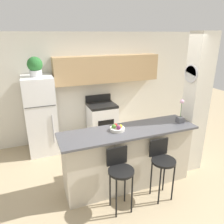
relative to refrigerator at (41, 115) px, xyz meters
name	(u,v)px	position (x,y,z in m)	size (l,w,h in m)	color
ground_plane	(127,183)	(1.26, -1.77, -0.84)	(14.00, 14.00, 0.00)	tan
wall_back	(97,80)	(1.40, 0.34, 0.60)	(5.60, 0.38, 2.55)	silver
pillar_right	(195,105)	(2.61, -1.72, 0.44)	(0.38, 0.32, 2.55)	silver
counter_bar	(128,157)	(1.26, -1.77, -0.32)	(2.28, 0.64, 1.04)	beige
refrigerator	(41,115)	(0.00, 0.00, 0.00)	(0.62, 0.73, 1.68)	white
stove_range	(102,121)	(1.42, 0.07, -0.38)	(0.65, 0.60, 1.07)	white
bar_stool_left	(120,171)	(0.90, -2.24, -0.19)	(0.38, 0.38, 0.97)	black
bar_stool_right	(162,161)	(1.61, -2.24, -0.19)	(0.38, 0.38, 0.97)	black
potted_plant_on_fridge	(35,66)	(0.00, 0.00, 1.05)	(0.30, 0.30, 0.39)	silver
orchid_vase	(180,116)	(2.21, -1.83, 0.33)	(0.11, 0.11, 0.42)	#4C4C51
fruit_bowl	(117,128)	(1.06, -1.73, 0.24)	(0.24, 0.24, 0.11)	silver
trash_bin	(70,143)	(0.53, -0.25, -0.65)	(0.28, 0.28, 0.38)	black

